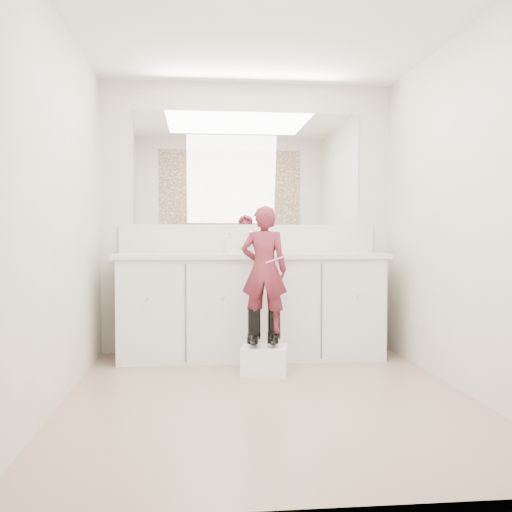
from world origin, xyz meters
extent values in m
plane|color=#8C705C|center=(0.00, 0.00, 0.00)|extent=(3.00, 3.00, 0.00)
plane|color=white|center=(0.00, 0.00, 2.40)|extent=(3.00, 3.00, 0.00)
plane|color=beige|center=(0.00, 1.50, 1.20)|extent=(2.60, 0.00, 2.60)
plane|color=beige|center=(0.00, -1.50, 1.20)|extent=(2.60, 0.00, 2.60)
plane|color=beige|center=(-1.30, 0.00, 1.20)|extent=(0.00, 3.00, 3.00)
plane|color=beige|center=(1.30, 0.00, 1.20)|extent=(0.00, 3.00, 3.00)
cube|color=silver|center=(0.00, 1.23, 0.42)|extent=(2.20, 0.55, 0.85)
cube|color=beige|center=(0.00, 1.21, 0.87)|extent=(2.28, 0.58, 0.04)
cube|color=beige|center=(0.00, 1.49, 1.02)|extent=(2.28, 0.03, 0.25)
cube|color=white|center=(0.00, 1.49, 1.64)|extent=(2.00, 0.02, 1.00)
cube|color=#472819|center=(0.00, -1.49, 1.65)|extent=(2.00, 0.01, 1.20)
cylinder|color=silver|center=(0.00, 1.38, 0.94)|extent=(0.08, 0.08, 0.10)
imported|color=beige|center=(0.15, 1.29, 0.93)|extent=(0.11, 0.11, 0.08)
imported|color=beige|center=(-0.18, 1.28, 0.98)|extent=(0.10, 0.10, 0.18)
cube|color=white|center=(0.04, 0.61, 0.11)|extent=(0.38, 0.34, 0.21)
imported|color=#A63344|center=(0.04, 0.63, 0.79)|extent=(0.39, 0.29, 0.95)
cylinder|color=pink|center=(0.11, 0.55, 0.86)|extent=(0.14, 0.04, 0.06)
camera|label=1|loc=(-0.45, -3.60, 1.04)|focal=40.00mm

